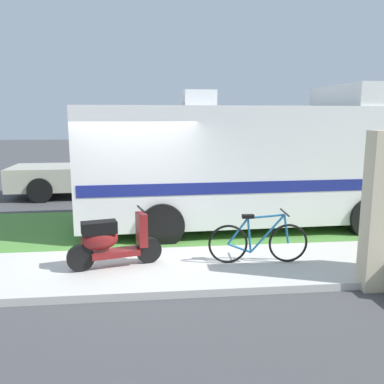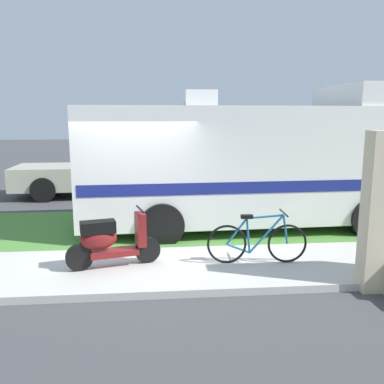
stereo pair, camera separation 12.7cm
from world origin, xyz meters
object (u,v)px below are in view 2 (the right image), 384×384
object	(u,v)px
bicycle	(257,242)
pickup_truck_near	(112,167)
motorhome_rv	(253,161)
scooter	(110,240)

from	to	relation	value
bicycle	pickup_truck_near	xyz separation A→B (m)	(-3.12, 7.13, 0.43)
motorhome_rv	scooter	distance (m)	4.20
motorhome_rv	pickup_truck_near	xyz separation A→B (m)	(-3.70, 4.37, -0.64)
motorhome_rv	scooter	xyz separation A→B (m)	(-3.05, -2.71, -0.99)
motorhome_rv	bicycle	bearing A→B (deg)	-101.88
scooter	pickup_truck_near	size ratio (longest dim) A/B	0.30
scooter	bicycle	bearing A→B (deg)	-1.13
scooter	bicycle	world-z (taller)	scooter
motorhome_rv	scooter	bearing A→B (deg)	-138.39
motorhome_rv	pickup_truck_near	size ratio (longest dim) A/B	1.49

